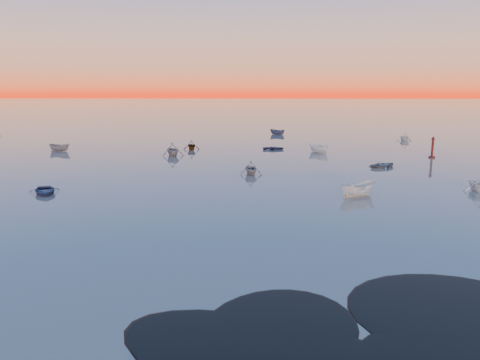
{
  "coord_description": "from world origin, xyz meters",
  "views": [
    {
      "loc": [
        1.81,
        -17.24,
        9.78
      ],
      "look_at": [
        0.77,
        28.0,
        0.78
      ],
      "focal_mm": 35.0,
      "sensor_mm": 36.0,
      "label": 1
    }
  ],
  "objects_px": {
    "boat_near_center": "(358,196)",
    "channel_marker": "(432,149)",
    "boat_near_left": "(45,194)",
    "boat_near_right": "(480,192)"
  },
  "relations": [
    {
      "from": "boat_near_center",
      "to": "channel_marker",
      "type": "distance_m",
      "value": 28.92
    },
    {
      "from": "boat_near_left",
      "to": "boat_near_right",
      "type": "xyz_separation_m",
      "value": [
        41.11,
        1.8,
        0.0
      ]
    },
    {
      "from": "boat_near_center",
      "to": "channel_marker",
      "type": "height_order",
      "value": "channel_marker"
    },
    {
      "from": "boat_near_right",
      "to": "channel_marker",
      "type": "xyz_separation_m",
      "value": [
        3.76,
        22.04,
        1.24
      ]
    },
    {
      "from": "boat_near_center",
      "to": "boat_near_right",
      "type": "distance_m",
      "value": 12.23
    },
    {
      "from": "channel_marker",
      "to": "boat_near_left",
      "type": "bearing_deg",
      "value": -152.02
    },
    {
      "from": "boat_near_right",
      "to": "channel_marker",
      "type": "relative_size",
      "value": 1.14
    },
    {
      "from": "boat_near_right",
      "to": "channel_marker",
      "type": "height_order",
      "value": "channel_marker"
    },
    {
      "from": "channel_marker",
      "to": "boat_near_right",
      "type": "bearing_deg",
      "value": -99.68
    },
    {
      "from": "boat_near_left",
      "to": "channel_marker",
      "type": "relative_size",
      "value": 1.2
    }
  ]
}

